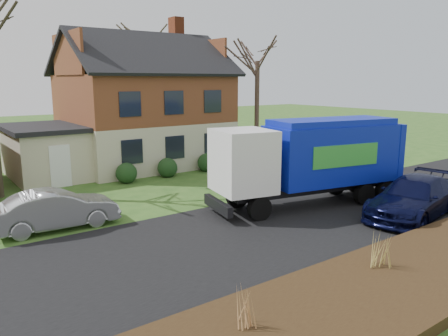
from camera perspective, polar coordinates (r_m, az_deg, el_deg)
ground at (r=15.86m, az=5.99°, el=-7.87°), size 120.00×120.00×0.00m
road at (r=15.85m, az=5.99°, el=-7.83°), size 80.00×7.00×0.02m
mulch_verge at (r=12.67m, az=22.67°, el=-13.09°), size 80.00×3.50×0.30m
main_house at (r=27.55m, az=-11.32°, el=8.71°), size 12.95×8.95×9.26m
garbage_truck at (r=18.64m, az=11.62°, el=1.51°), size 8.74×3.88×3.63m
silver_sedan at (r=16.69m, az=-21.06°, el=-5.08°), size 4.33×1.69×1.40m
navy_wagon at (r=18.42m, az=23.53°, el=-3.53°), size 5.60×3.02×1.54m
tree_front_east at (r=28.35m, az=4.43°, el=15.87°), size 3.30×3.30×9.16m
tree_back at (r=36.94m, az=-10.99°, el=18.19°), size 3.68×3.68×11.65m
grass_clump_west at (r=9.23m, az=2.97°, el=-17.44°), size 0.35×0.29×0.93m
grass_clump_mid at (r=12.48m, az=20.07°, el=-9.93°), size 0.37×0.31×1.04m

